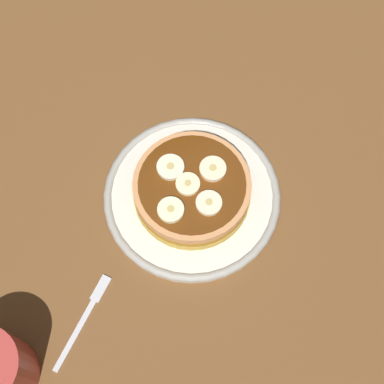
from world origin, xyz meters
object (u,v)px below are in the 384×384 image
plate (192,197)px  banana_slice_0 (188,185)px  pancake_stack (194,189)px  banana_slice_2 (213,169)px  fork (85,316)px  banana_slice_1 (171,210)px  banana_slice_4 (170,167)px  banana_slice_3 (209,203)px

plate → banana_slice_0: 4.63cm
pancake_stack → banana_slice_0: 2.27cm
banana_slice_2 → pancake_stack: bearing=16.0°
pancake_stack → banana_slice_2: banana_slice_2 is taller
banana_slice_2 → fork: 24.36cm
fork → pancake_stack: bearing=-152.3°
fork → banana_slice_2: bearing=-153.8°
plate → fork: size_ratio=2.29×
pancake_stack → plate: bearing=-23.8°
pancake_stack → banana_slice_0: size_ratio=5.12×
plate → banana_slice_0: size_ratio=7.58×
banana_slice_2 → banana_slice_1: bearing=24.9°
pancake_stack → banana_slice_0: bearing=4.5°
fork → banana_slice_0: bearing=-151.5°
banana_slice_4 → fork: bearing=37.8°
banana_slice_3 → banana_slice_4: same height
banana_slice_1 → banana_slice_2: same height
plate → banana_slice_0: banana_slice_0 is taller
plate → pancake_stack: (-0.20, 0.09, 2.46)cm
pancake_stack → banana_slice_3: size_ratio=4.81×
banana_slice_3 → banana_slice_4: 6.90cm
pancake_stack → banana_slice_1: banana_slice_1 is taller
plate → banana_slice_3: bearing=105.2°
banana_slice_2 → banana_slice_4: bearing=-24.5°
banana_slice_1 → banana_slice_4: banana_slice_1 is taller
banana_slice_0 → pancake_stack: bearing=-175.5°
banana_slice_0 → fork: size_ratio=0.30×
banana_slice_1 → banana_slice_2: 7.68cm
banana_slice_1 → fork: size_ratio=0.33×
banana_slice_1 → pancake_stack: bearing=-149.2°
pancake_stack → banana_slice_2: size_ratio=4.62×
banana_slice_0 → banana_slice_4: same height
banana_slice_3 → banana_slice_1: bearing=-10.6°
banana_slice_3 → banana_slice_2: bearing=-118.5°
banana_slice_1 → banana_slice_3: 4.81cm
plate → banana_slice_2: banana_slice_2 is taller
banana_slice_1 → banana_slice_2: bearing=-155.1°
banana_slice_1 → banana_slice_3: (-4.73, 0.89, -0.05)cm
banana_slice_4 → banana_slice_2: bearing=155.5°
banana_slice_0 → banana_slice_3: (-1.48, 3.22, 0.03)cm
plate → banana_slice_3: 5.79cm
pancake_stack → banana_slice_4: bearing=-57.5°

